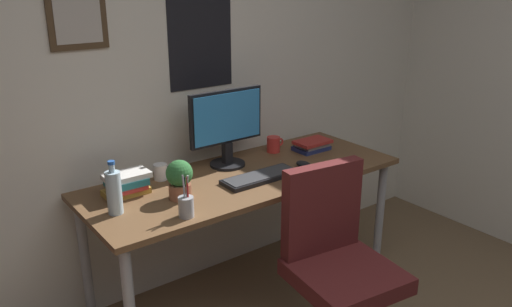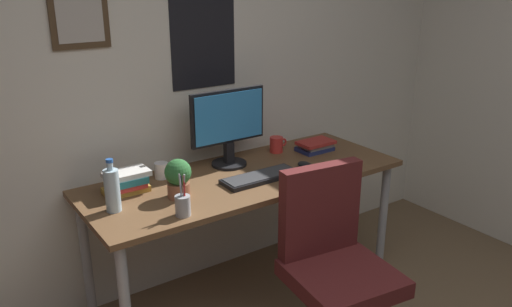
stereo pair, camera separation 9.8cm
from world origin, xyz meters
The scene contains 13 objects.
wall_back centered at (0.00, 2.15, 1.30)m, with size 4.40×0.10×2.60m.
desk centered at (0.27, 1.73, 0.68)m, with size 1.76×0.68×0.76m.
office_chair centered at (0.35, 1.10, 0.53)m, with size 0.57×0.57×0.95m.
monitor centered at (0.28, 1.91, 1.00)m, with size 0.46×0.20×0.43m.
keyboard centered at (0.30, 1.63, 0.77)m, with size 0.43×0.15×0.03m.
computer_mouse centered at (0.60, 1.62, 0.78)m, with size 0.06×0.11×0.04m.
water_bottle centered at (-0.47, 1.70, 0.86)m, with size 0.07×0.07×0.25m.
coffee_mug_near centered at (0.64, 1.94, 0.81)m, with size 0.12×0.08×0.09m.
coffee_mug_far centered at (-0.12, 1.94, 0.80)m, with size 0.11×0.07×0.09m.
potted_plant centered at (-0.16, 1.67, 0.86)m, with size 0.13×0.13×0.19m.
pen_cup centered at (-0.24, 1.48, 0.81)m, with size 0.07×0.07×0.20m.
book_stack_left centered at (0.84, 1.81, 0.79)m, with size 0.22×0.16×0.07m.
book_stack_right centered at (-0.35, 1.86, 0.82)m, with size 0.22×0.15×0.12m.
Camera 1 is at (-1.24, -0.38, 1.79)m, focal length 36.15 mm.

